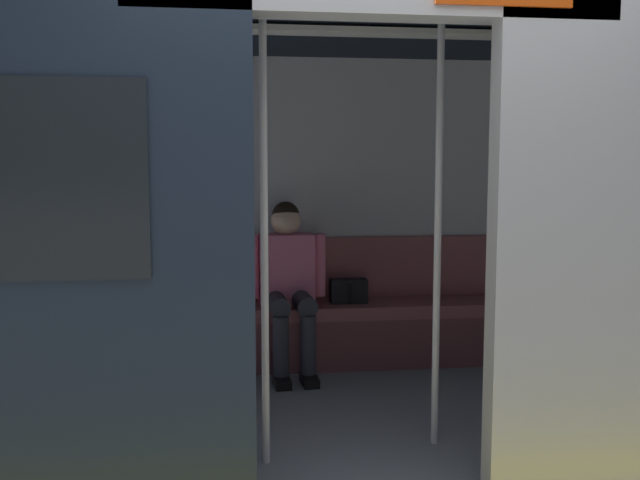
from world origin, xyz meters
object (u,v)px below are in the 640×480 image
train_car (324,150)px  book (233,303)px  grab_pole_door (264,237)px  person_seated (288,275)px  handbag (348,291)px  bench_seat (317,319)px  grab_pole_far (438,232)px

train_car → book: size_ratio=29.09×
train_car → grab_pole_door: size_ratio=2.93×
person_seated → grab_pole_door: grab_pole_door is taller
handbag → person_seated: bearing=13.0°
bench_seat → grab_pole_far: size_ratio=1.55×
person_seated → book: (0.38, -0.11, -0.21)m
train_car → grab_pole_far: (-0.50, 0.54, -0.42)m
bench_seat → person_seated: bearing=14.2°
book → grab_pole_door: 1.76m
handbag → grab_pole_door: (0.67, 1.62, 0.56)m
train_car → handbag: train_car is taller
book → bench_seat: bearing=-178.2°
handbag → book: 0.82m
train_car → grab_pole_far: train_car is taller
bench_seat → grab_pole_far: (-0.43, 1.44, 0.75)m
person_seated → grab_pole_door: (0.23, 1.52, 0.42)m
book → train_car: bearing=125.9°
handbag → grab_pole_far: grab_pole_far is taller
person_seated → grab_pole_far: grab_pole_far is taller
train_car → book: (0.52, -0.96, -1.05)m
train_car → book: bearing=-61.8°
book → grab_pole_far: 1.92m
bench_seat → grab_pole_door: 1.79m
person_seated → grab_pole_far: size_ratio=0.54×
person_seated → grab_pole_door: bearing=81.5°
train_car → grab_pole_door: 0.87m
handbag → grab_pole_door: 1.84m
train_car → bench_seat: train_car is taller
train_car → grab_pole_far: bearing=133.0°
book → grab_pole_far: size_ratio=0.10×
grab_pole_door → grab_pole_far: bearing=-171.4°
bench_seat → grab_pole_door: size_ratio=1.55×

